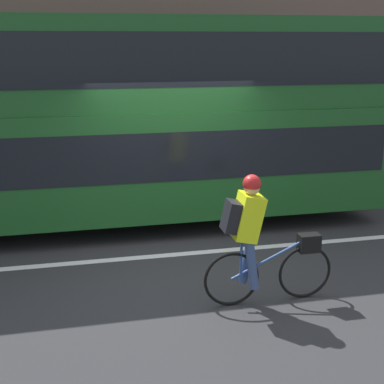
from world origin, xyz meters
TOP-DOWN VIEW (x-y plane):
  - ground_plane at (0.00, 0.00)m, footprint 80.00×80.00m
  - road_center_line at (0.00, 0.29)m, footprint 50.00×0.14m
  - sidewalk_curb at (0.00, 5.20)m, footprint 60.00×2.36m
  - building_facade at (0.00, 6.53)m, footprint 60.00×0.30m
  - bus at (-0.98, 2.06)m, footprint 9.40×2.57m
  - cyclist_on_bike at (0.59, -1.40)m, footprint 1.62×0.32m

SIDE VIEW (x-z plane):
  - ground_plane at x=0.00m, z-range 0.00..0.00m
  - road_center_line at x=0.00m, z-range 0.00..0.01m
  - sidewalk_curb at x=0.00m, z-range 0.00..0.14m
  - cyclist_on_bike at x=0.59m, z-range 0.06..1.68m
  - bus at x=-0.98m, z-range 0.21..3.66m
  - building_facade at x=0.00m, z-range 0.00..6.50m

